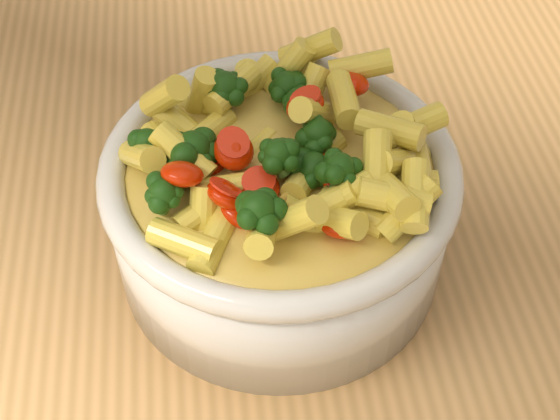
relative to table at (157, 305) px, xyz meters
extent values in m
cube|color=tan|center=(0.00, 0.00, 0.08)|extent=(1.20, 0.80, 0.04)
cylinder|color=tan|center=(0.55, 0.35, -0.37)|extent=(0.05, 0.05, 0.86)
cylinder|color=silver|center=(0.11, -0.04, 0.15)|extent=(0.24, 0.24, 0.10)
ellipsoid|color=silver|center=(0.11, -0.04, 0.12)|extent=(0.22, 0.22, 0.04)
torus|color=silver|center=(0.11, -0.04, 0.20)|extent=(0.25, 0.25, 0.02)
ellipsoid|color=#F0C551|center=(0.11, -0.04, 0.20)|extent=(0.22, 0.22, 0.02)
camera|label=1|loc=(0.06, -0.41, 0.58)|focal=50.00mm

